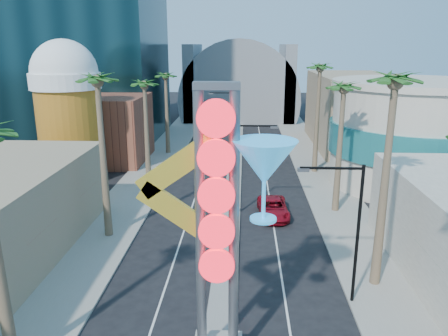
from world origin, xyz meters
The scene contains 20 objects.
sidewalk_west centered at (-9.50, 35.00, 0.07)m, with size 5.00×100.00×0.15m, color gray.
sidewalk_east centered at (9.50, 35.00, 0.07)m, with size 5.00×100.00×0.15m, color gray.
median centered at (0.00, 38.00, 0.07)m, with size 1.60×84.00×0.15m, color gray.
brick_filler_west centered at (-16.00, 38.00, 4.00)m, with size 10.00×10.00×8.00m, color brown.
filler_east centered at (16.00, 48.00, 5.00)m, with size 10.00×20.00×10.00m, color #998763.
beer_mug centered at (-17.00, 30.00, 7.84)m, with size 7.00×7.00×14.50m.
turquoise_building centered at (18.00, 30.00, 5.25)m, with size 16.60×16.60×10.60m.
canopy centered at (0.00, 72.00, 4.31)m, with size 22.00×16.00×22.00m.
neon_sign centered at (0.82, 2.96, 7.31)m, with size 6.53×2.60×12.55m.
streetlight_0 centered at (0.55, 20.00, 4.88)m, with size 3.79×0.25×8.00m.
streetlight_1 centered at (-0.55, 44.00, 4.88)m, with size 3.79×0.25×8.00m.
streetlight_2 centered at (6.72, 8.00, 4.83)m, with size 3.45×0.25×8.00m.
palm_1 centered at (-9.00, 16.00, 10.82)m, with size 2.40×2.40×12.70m.
palm_2 centered at (-9.00, 30.00, 9.48)m, with size 2.40×2.40×11.20m.
palm_3 centered at (-9.00, 42.00, 9.48)m, with size 2.40×2.40×11.20m.
palm_5 centered at (9.00, 10.00, 11.27)m, with size 2.40×2.40×13.20m.
palm_6 centered at (9.00, 22.00, 9.93)m, with size 2.40×2.40×11.70m.
palm_7 centered at (9.00, 34.00, 10.82)m, with size 2.40×2.40×12.70m.
red_pickup centered at (3.56, 20.63, 0.73)m, with size 2.43×5.26×1.46m, color maroon.
pedestrian_b centered at (11.27, 15.28, 0.92)m, with size 0.74×0.58×1.53m, color gray.
Camera 1 is at (1.10, -13.75, 13.89)m, focal length 35.00 mm.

